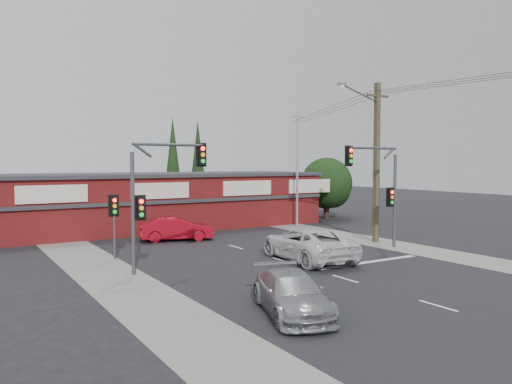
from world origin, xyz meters
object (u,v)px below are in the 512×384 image
shop_building (154,200)px  silver_suv (292,294)px  white_suv (307,244)px  red_sedan (176,229)px  utility_pole (375,157)px

shop_building → silver_suv: bearing=-99.4°
white_suv → red_sedan: 10.13m
silver_suv → shop_building: bearing=99.8°
white_suv → red_sedan: size_ratio=1.32×
silver_suv → utility_pole: 16.92m
silver_suv → red_sedan: size_ratio=1.01×
white_suv → red_sedan: white_suv is taller
white_suv → silver_suv: bearing=56.0°
utility_pole → silver_suv: bearing=-144.6°
silver_suv → red_sedan: 16.88m
shop_building → utility_pole: bearing=-56.2°
red_sedan → shop_building: shop_building is taller
utility_pole → red_sedan: bearing=145.1°
white_suv → utility_pole: size_ratio=0.61×
silver_suv → utility_pole: utility_pole is taller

